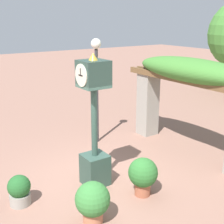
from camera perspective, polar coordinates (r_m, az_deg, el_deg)
ground_plane at (r=8.09m, az=-2.54°, el=-12.25°), size 60.00×60.00×0.00m
pedestal_clock at (r=7.29m, az=-3.25°, el=-2.31°), size 0.61×0.66×3.21m
pergola at (r=9.30m, az=14.14°, el=4.99°), size 4.82×1.16×2.85m
potted_plant_near_left at (r=7.26m, az=5.68°, el=-11.27°), size 0.68×0.68×0.90m
potted_plant_near_right at (r=6.39m, az=-3.56°, el=-15.92°), size 0.70×0.70×0.87m
potted_plant_far_left at (r=7.26m, az=-16.58°, el=-13.52°), size 0.50×0.50×0.69m
lamp_post at (r=9.76m, az=-2.87°, el=7.58°), size 0.32×0.32×3.34m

